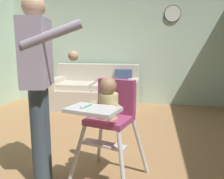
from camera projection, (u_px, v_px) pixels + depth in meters
The scene contains 6 objects.
ground at pixel (81, 166), 2.60m from camera, with size 6.33×7.13×0.10m, color #A17349.
wall_far at pixel (119, 42), 5.05m from camera, with size 5.53×0.06×2.60m, color #B2CBB6.
couch at pixel (95, 91), 4.80m from camera, with size 1.73×0.86×0.86m.
high_chair at pixel (110, 110), 2.13m from camera, with size 0.74×0.83×0.98m.
adult_standing at pixel (39, 82), 2.05m from camera, with size 0.59×0.50×1.65m.
wall_clock at pixel (173, 14), 4.73m from camera, with size 0.33×0.04×0.33m.
Camera 1 is at (0.75, -2.30, 1.25)m, focal length 38.39 mm.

